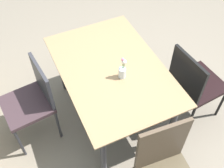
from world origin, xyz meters
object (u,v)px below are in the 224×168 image
Objects in this scene: dining_table at (112,74)px; chair_near_left at (194,82)px; flower_vase at (123,70)px; chair_far_side at (33,98)px.

chair_near_left is (-0.32, -0.76, -0.15)m from dining_table.
dining_table is at bearing 18.31° from flower_vase.
chair_near_left is 1.02× the size of chair_far_side.
flower_vase reaches higher than chair_far_side.
dining_table is at bearing -107.46° from chair_far_side.
chair_near_left is 4.04× the size of flower_vase.
flower_vase is at bearing -161.69° from dining_table.
chair_far_side is (0.15, 0.77, -0.14)m from dining_table.
flower_vase is at bearing -109.62° from chair_near_left.
chair_near_left reaches higher than chair_far_side.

